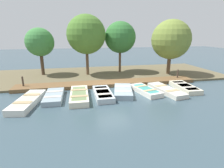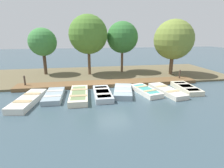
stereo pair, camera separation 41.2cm
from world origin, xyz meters
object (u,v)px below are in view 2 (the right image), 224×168
(rowboat_0, at_px, (28,100))
(park_tree_center, at_px, (122,37))
(rowboat_2, at_px, (79,95))
(park_tree_left, at_px, (88,35))
(rowboat_1, at_px, (54,96))
(rowboat_6, at_px, (167,91))
(rowboat_3, at_px, (102,94))
(rowboat_4, at_px, (123,91))
(rowboat_7, at_px, (186,88))
(mooring_post_far, at_px, (180,75))
(rowboat_5, at_px, (146,91))
(mooring_post_near, at_px, (25,82))
(park_tree_right, at_px, (174,40))
(park_tree_far_left, at_px, (43,42))

(rowboat_0, height_order, park_tree_center, park_tree_center)
(rowboat_2, relative_size, park_tree_left, 0.59)
(rowboat_1, relative_size, rowboat_6, 0.81)
(rowboat_3, relative_size, rowboat_4, 0.97)
(rowboat_7, xyz_separation_m, mooring_post_far, (-2.52, 0.91, 0.34))
(rowboat_5, height_order, rowboat_7, rowboat_7)
(mooring_post_near, xyz_separation_m, park_tree_right, (-2.11, 13.16, 3.01))
(rowboat_2, distance_m, park_tree_center, 8.91)
(rowboat_5, relative_size, park_tree_left, 0.50)
(rowboat_7, distance_m, park_tree_center, 8.24)
(rowboat_4, xyz_separation_m, rowboat_7, (0.05, 4.83, -0.00))
(rowboat_3, distance_m, park_tree_right, 9.53)
(mooring_post_far, height_order, park_tree_far_left, park_tree_far_left)
(rowboat_5, distance_m, park_tree_far_left, 10.98)
(rowboat_4, height_order, rowboat_6, rowboat_4)
(rowboat_1, xyz_separation_m, park_tree_right, (-4.64, 10.68, 3.36))
(rowboat_3, relative_size, park_tree_far_left, 0.63)
(rowboat_7, bearing_deg, rowboat_4, -88.09)
(rowboat_6, height_order, mooring_post_near, mooring_post_near)
(mooring_post_far, distance_m, park_tree_left, 9.20)
(rowboat_3, height_order, park_tree_left, park_tree_left)
(rowboat_4, bearing_deg, rowboat_7, 102.95)
(park_tree_far_left, bearing_deg, mooring_post_near, -10.29)
(rowboat_4, relative_size, park_tree_center, 0.57)
(rowboat_6, distance_m, park_tree_far_left, 12.26)
(rowboat_0, xyz_separation_m, park_tree_right, (-5.28, 12.12, 3.34))
(rowboat_4, xyz_separation_m, park_tree_right, (-4.58, 6.00, 3.35))
(rowboat_7, height_order, mooring_post_near, mooring_post_near)
(rowboat_1, relative_size, rowboat_4, 0.92)
(rowboat_2, xyz_separation_m, park_tree_right, (-4.87, 9.06, 3.34))
(rowboat_5, distance_m, mooring_post_near, 9.17)
(rowboat_6, relative_size, park_tree_right, 0.64)
(rowboat_4, height_order, mooring_post_far, mooring_post_far)
(rowboat_5, xyz_separation_m, rowboat_7, (-0.07, 3.20, 0.01))
(rowboat_4, bearing_deg, mooring_post_near, -95.53)
(rowboat_7, distance_m, park_tree_far_left, 13.46)
(rowboat_0, relative_size, park_tree_center, 0.67)
(rowboat_1, height_order, rowboat_6, rowboat_1)
(rowboat_3, height_order, rowboat_4, same)
(rowboat_5, xyz_separation_m, park_tree_right, (-4.70, 4.36, 3.36))
(rowboat_1, bearing_deg, rowboat_5, 90.43)
(mooring_post_far, bearing_deg, rowboat_5, -57.73)
(rowboat_5, distance_m, rowboat_6, 1.54)
(rowboat_6, height_order, park_tree_left, park_tree_left)
(park_tree_left, bearing_deg, rowboat_3, 5.21)
(rowboat_5, height_order, park_tree_far_left, park_tree_far_left)
(rowboat_3, bearing_deg, rowboat_7, 91.83)
(park_tree_far_left, bearing_deg, park_tree_center, 89.11)
(rowboat_5, xyz_separation_m, park_tree_left, (-6.02, -3.69, 3.83))
(rowboat_4, height_order, park_tree_left, park_tree_left)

